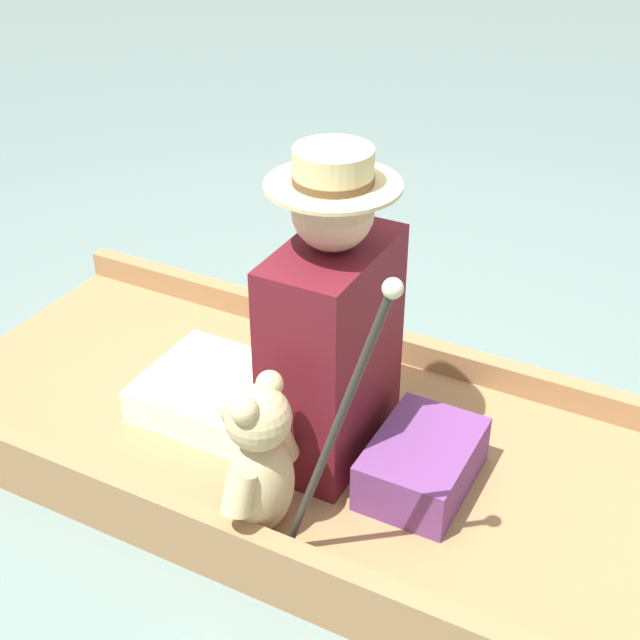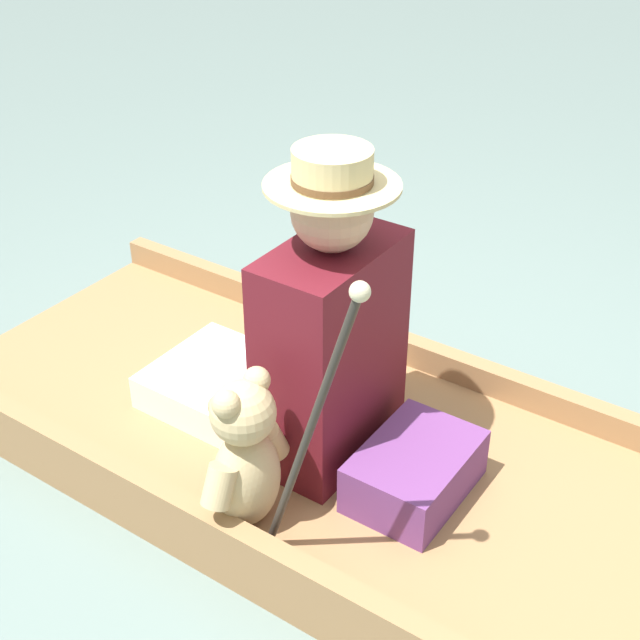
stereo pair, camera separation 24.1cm
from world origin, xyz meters
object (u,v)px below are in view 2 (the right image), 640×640
(walking_cane, at_px, (317,411))
(teddy_bear, at_px, (244,457))
(seated_person, at_px, (309,342))
(wine_glass, at_px, (309,325))

(walking_cane, bearing_deg, teddy_bear, 80.51)
(seated_person, bearing_deg, teddy_bear, -161.88)
(seated_person, relative_size, teddy_bear, 2.01)
(teddy_bear, height_order, walking_cane, walking_cane)
(wine_glass, relative_size, walking_cane, 0.13)
(teddy_bear, xyz_separation_m, walking_cane, (-0.04, -0.25, 0.29))
(wine_glass, bearing_deg, walking_cane, -143.79)
(teddy_bear, bearing_deg, wine_glass, 24.26)
(wine_glass, height_order, walking_cane, walking_cane)
(seated_person, bearing_deg, walking_cane, -133.61)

